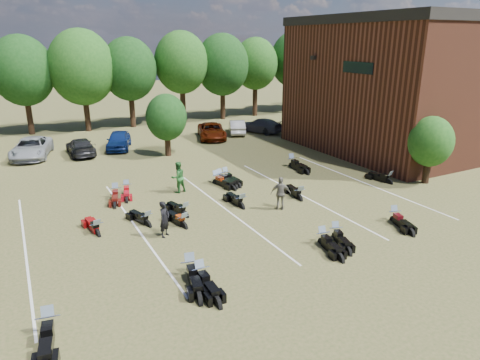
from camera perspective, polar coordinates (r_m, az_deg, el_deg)
ground at (r=22.68m, az=8.37°, el=-5.08°), size 160.00×160.00×0.00m
car_2 at (r=37.57m, az=-26.05°, el=3.87°), size 3.80×5.96×1.53m
car_3 at (r=36.93m, az=-20.48°, el=4.19°), size 1.92×4.60×1.33m
car_4 at (r=37.87m, az=-15.88°, el=5.13°), size 3.16×4.80×1.52m
car_5 at (r=42.52m, az=-0.41°, el=7.10°), size 2.95×4.34×1.36m
car_6 at (r=40.46m, az=-3.79°, el=6.53°), size 3.88×5.62×1.43m
car_7 at (r=43.18m, az=2.73°, el=7.27°), size 3.71×5.16×1.39m
person_black at (r=20.46m, az=-10.03°, el=-5.14°), size 0.77×0.74×1.77m
person_green at (r=26.16m, az=-8.26°, el=0.37°), size 1.07×0.92×1.93m
person_grey at (r=23.37m, az=5.46°, el=-1.79°), size 1.17×0.96×1.87m
motorcycle_0 at (r=15.63m, az=-23.94°, el=-18.32°), size 1.15×2.51×1.35m
motorcycle_1 at (r=17.41m, az=-6.60°, el=-12.67°), size 1.25×2.55×1.36m
motorcycle_2 at (r=16.99m, az=-5.25°, el=-13.47°), size 0.82×2.32×1.28m
motorcycle_3 at (r=20.75m, az=12.57°, el=-7.65°), size 1.28×2.20×1.17m
motorcycle_4 at (r=20.08m, az=10.89°, el=-8.45°), size 1.05×2.26×1.21m
motorcycle_5 at (r=23.39m, az=19.80°, el=-5.28°), size 1.30×2.28×1.21m
motorcycle_7 at (r=21.71m, az=-18.43°, el=-6.98°), size 0.96×2.19×1.18m
motorcycle_8 at (r=21.58m, az=-7.49°, el=-6.30°), size 1.09×2.19×1.17m
motorcycle_9 at (r=22.07m, az=-12.22°, el=-6.00°), size 1.27×2.23×1.18m
motorcycle_10 at (r=22.87m, az=-7.35°, el=-4.84°), size 1.20×2.20×1.17m
motorcycle_11 at (r=23.81m, az=0.18°, el=-3.72°), size 0.77×2.21×1.22m
motorcycle_12 at (r=25.21m, az=7.93°, el=-2.62°), size 1.03×2.29×1.23m
motorcycle_13 at (r=29.38m, az=19.15°, el=-0.44°), size 1.07×2.24×1.20m
motorcycle_14 at (r=26.34m, az=-16.20°, el=-2.28°), size 1.23×2.31×1.23m
motorcycle_15 at (r=26.92m, az=-14.83°, el=-1.71°), size 1.15×2.17×1.16m
motorcycle_17 at (r=27.72m, az=-3.18°, el=-0.52°), size 1.25×2.33×1.24m
motorcycle_18 at (r=28.07m, az=-2.65°, el=-0.27°), size 1.08×2.30×1.23m
motorcycle_19 at (r=28.39m, az=-1.89°, el=-0.04°), size 0.84×2.24×1.23m
motorcycle_20 at (r=31.49m, az=6.92°, el=1.69°), size 0.87×2.53×1.40m
brick_building at (r=43.20m, az=25.87°, el=11.78°), size 25.40×15.20×10.70m
tree_line at (r=47.14m, az=-14.29°, el=14.57°), size 56.00×6.00×9.79m
young_tree_near_building at (r=29.70m, az=24.08°, el=4.69°), size 2.80×2.80×4.16m
young_tree_midfield at (r=34.32m, az=-9.80°, el=8.24°), size 3.20×3.20×4.70m
parking_lines at (r=23.59m, az=-1.87°, el=-3.93°), size 20.10×14.00×0.01m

